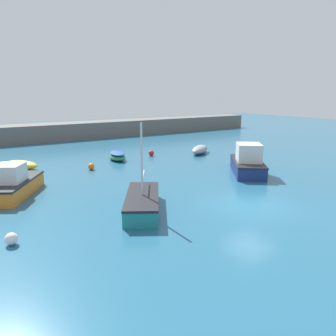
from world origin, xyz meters
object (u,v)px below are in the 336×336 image
at_px(rowboat_white_midwater, 200,149).
at_px(open_tender_yellow, 21,165).
at_px(rowboat_with_red_cover, 117,156).
at_px(mooring_buoy_red, 151,153).
at_px(sailboat_twin_hulled, 143,202).
at_px(mooring_buoy_orange, 91,166).
at_px(mooring_buoy_white, 11,239).
at_px(cabin_cruiser_white, 248,163).
at_px(motorboat_with_cabin, 13,184).

distance_m(rowboat_white_midwater, open_tender_yellow, 16.68).
bearing_deg(rowboat_with_red_cover, mooring_buoy_red, -77.13).
distance_m(open_tender_yellow, sailboat_twin_hulled, 14.20).
bearing_deg(mooring_buoy_orange, mooring_buoy_white, -124.07).
xyz_separation_m(cabin_cruiser_white, mooring_buoy_red, (-2.56, 10.21, -0.59)).
xyz_separation_m(open_tender_yellow, mooring_buoy_red, (11.74, -0.80, -0.09)).
height_order(sailboat_twin_hulled, mooring_buoy_orange, sailboat_twin_hulled).
height_order(rowboat_with_red_cover, cabin_cruiser_white, cabin_cruiser_white).
relative_size(open_tender_yellow, rowboat_with_red_cover, 1.12).
bearing_deg(mooring_buoy_red, rowboat_with_red_cover, -179.08).
bearing_deg(mooring_buoy_red, motorboat_with_cabin, -154.42).
xyz_separation_m(sailboat_twin_hulled, mooring_buoy_orange, (1.05, 10.46, -0.20)).
xyz_separation_m(rowboat_with_red_cover, mooring_buoy_orange, (-3.38, -2.40, -0.11)).
bearing_deg(sailboat_twin_hulled, motorboat_with_cabin, -109.74).
relative_size(open_tender_yellow, sailboat_twin_hulled, 0.66).
bearing_deg(mooring_buoy_white, sailboat_twin_hulled, 5.00).
bearing_deg(cabin_cruiser_white, mooring_buoy_red, 52.13).
relative_size(open_tender_yellow, motorboat_with_cabin, 0.64).
bearing_deg(mooring_buoy_red, sailboat_twin_hulled, -121.99).
relative_size(rowboat_white_midwater, mooring_buoy_white, 6.87).
distance_m(sailboat_twin_hulled, mooring_buoy_orange, 10.51).
bearing_deg(mooring_buoy_red, open_tender_yellow, 176.12).
xyz_separation_m(open_tender_yellow, motorboat_with_cabin, (-1.59, -7.18, 0.34)).
distance_m(rowboat_white_midwater, mooring_buoy_white, 22.59).
distance_m(motorboat_with_cabin, mooring_buoy_orange, 7.44).
height_order(sailboat_twin_hulled, motorboat_with_cabin, sailboat_twin_hulled).
xyz_separation_m(cabin_cruiser_white, mooring_buoy_orange, (-9.58, 7.75, -0.59)).
bearing_deg(sailboat_twin_hulled, rowboat_white_midwater, 162.74).
xyz_separation_m(sailboat_twin_hulled, mooring_buoy_white, (-6.40, -0.56, -0.20)).
height_order(rowboat_white_midwater, sailboat_twin_hulled, sailboat_twin_hulled).
bearing_deg(mooring_buoy_white, open_tender_yellow, 79.16).
bearing_deg(motorboat_with_cabin, sailboat_twin_hulled, -109.91).
height_order(rowboat_white_midwater, motorboat_with_cabin, motorboat_with_cabin).
xyz_separation_m(rowboat_white_midwater, sailboat_twin_hulled, (-12.83, -11.29, 0.05)).
distance_m(sailboat_twin_hulled, cabin_cruiser_white, 10.98).
height_order(open_tender_yellow, rowboat_with_red_cover, rowboat_with_red_cover).
distance_m(open_tender_yellow, mooring_buoy_orange, 5.73).
height_order(cabin_cruiser_white, motorboat_with_cabin, cabin_cruiser_white).
xyz_separation_m(mooring_buoy_orange, mooring_buoy_white, (-7.45, -11.02, -0.00)).
height_order(motorboat_with_cabin, mooring_buoy_red, motorboat_with_cabin).
distance_m(rowboat_with_red_cover, sailboat_twin_hulled, 13.60).
bearing_deg(rowboat_with_red_cover, rowboat_white_midwater, -88.64).
relative_size(cabin_cruiser_white, mooring_buoy_white, 10.44).
height_order(rowboat_white_midwater, open_tender_yellow, rowboat_white_midwater).
bearing_deg(mooring_buoy_white, mooring_buoy_orange, 55.93).
distance_m(rowboat_with_red_cover, mooring_buoy_white, 17.25).
bearing_deg(rowboat_white_midwater, cabin_cruiser_white, -139.69).
bearing_deg(motorboat_with_cabin, rowboat_white_midwater, -44.05).
height_order(sailboat_twin_hulled, cabin_cruiser_white, sailboat_twin_hulled).
bearing_deg(motorboat_with_cabin, rowboat_with_red_cover, -25.63).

